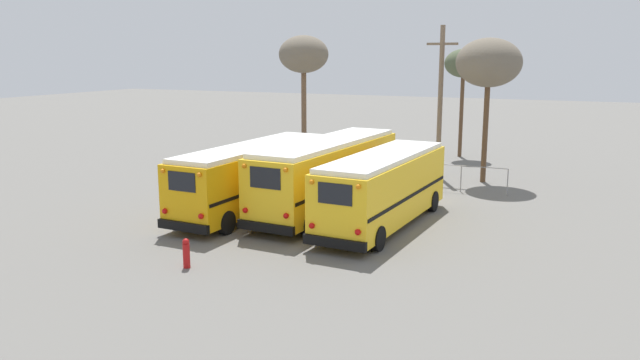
% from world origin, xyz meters
% --- Properties ---
extents(ground_plane, '(160.00, 160.00, 0.00)m').
position_xyz_m(ground_plane, '(0.00, 0.00, 0.00)').
color(ground_plane, '#66635E').
extents(school_bus_0, '(2.85, 10.51, 3.08)m').
position_xyz_m(school_bus_0, '(-3.14, -0.90, 1.68)').
color(school_bus_0, '#E5A00C').
rests_on(school_bus_0, ground).
extents(school_bus_1, '(3.13, 10.90, 3.31)m').
position_xyz_m(school_bus_1, '(-0.00, 0.41, 1.80)').
color(school_bus_1, yellow).
rests_on(school_bus_1, ground).
extents(school_bus_2, '(2.99, 9.55, 3.07)m').
position_xyz_m(school_bus_2, '(3.13, -0.93, 1.67)').
color(school_bus_2, yellow).
rests_on(school_bus_2, ground).
extents(utility_pole, '(1.80, 0.28, 8.77)m').
position_xyz_m(utility_pole, '(2.61, 10.79, 4.55)').
color(utility_pole, '#75604C').
rests_on(utility_pole, ground).
extents(bare_tree_0, '(3.59, 3.59, 8.03)m').
position_xyz_m(bare_tree_0, '(5.36, 10.22, 6.63)').
color(bare_tree_0, brown).
rests_on(bare_tree_0, ground).
extents(bare_tree_1, '(3.24, 3.24, 8.36)m').
position_xyz_m(bare_tree_1, '(-6.79, 11.99, 7.03)').
color(bare_tree_1, brown).
rests_on(bare_tree_1, ground).
extents(bare_tree_2, '(2.61, 2.61, 7.51)m').
position_xyz_m(bare_tree_2, '(2.26, 18.67, 6.42)').
color(bare_tree_2, brown).
rests_on(bare_tree_2, ground).
extents(fence_line, '(14.33, 0.06, 1.42)m').
position_xyz_m(fence_line, '(0.00, 7.08, 0.98)').
color(fence_line, '#939399').
rests_on(fence_line, ground).
extents(fire_hydrant, '(0.24, 0.24, 1.03)m').
position_xyz_m(fire_hydrant, '(-1.24, -8.75, 0.52)').
color(fire_hydrant, '#B21414').
rests_on(fire_hydrant, ground).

